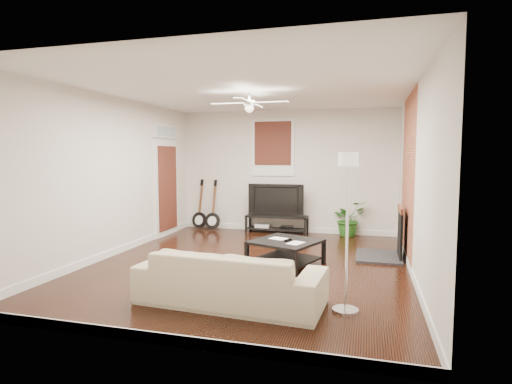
% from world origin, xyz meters
% --- Properties ---
extents(room, '(5.01, 6.01, 2.81)m').
position_xyz_m(room, '(0.00, 0.00, 1.40)').
color(room, black).
rests_on(room, ground).
extents(brick_accent, '(0.02, 2.20, 2.80)m').
position_xyz_m(brick_accent, '(2.49, 1.00, 1.40)').
color(brick_accent, brown).
rests_on(brick_accent, floor).
extents(fireplace, '(0.80, 1.10, 0.92)m').
position_xyz_m(fireplace, '(2.20, 1.00, 0.46)').
color(fireplace, black).
rests_on(fireplace, floor).
extents(window_back, '(1.00, 0.06, 1.30)m').
position_xyz_m(window_back, '(-0.30, 2.97, 1.95)').
color(window_back, '#38150F').
rests_on(window_back, wall_back).
extents(door_left, '(0.08, 1.00, 2.50)m').
position_xyz_m(door_left, '(-2.46, 1.90, 1.25)').
color(door_left, white).
rests_on(door_left, wall_left).
extents(tv_stand, '(1.42, 0.38, 0.40)m').
position_xyz_m(tv_stand, '(-0.16, 2.78, 0.20)').
color(tv_stand, black).
rests_on(tv_stand, floor).
extents(tv, '(1.27, 0.17, 0.73)m').
position_xyz_m(tv, '(-0.16, 2.80, 0.76)').
color(tv, black).
rests_on(tv, tv_stand).
extents(coffee_table, '(1.24, 1.24, 0.40)m').
position_xyz_m(coffee_table, '(0.58, 0.10, 0.20)').
color(coffee_table, black).
rests_on(coffee_table, floor).
extents(sofa, '(2.28, 1.02, 0.65)m').
position_xyz_m(sofa, '(0.28, -1.79, 0.33)').
color(sofa, '#C8AD96').
rests_on(sofa, floor).
extents(floor_lamp, '(0.32, 0.32, 1.82)m').
position_xyz_m(floor_lamp, '(1.63, -1.69, 0.91)').
color(floor_lamp, silver).
rests_on(floor_lamp, floor).
extents(potted_plant, '(0.92, 0.92, 0.77)m').
position_xyz_m(potted_plant, '(1.44, 2.82, 0.39)').
color(potted_plant, '#24601B').
rests_on(potted_plant, floor).
extents(guitar_left, '(0.41, 0.32, 1.22)m').
position_xyz_m(guitar_left, '(-2.06, 2.75, 0.61)').
color(guitar_left, black).
rests_on(guitar_left, floor).
extents(guitar_right, '(0.39, 0.29, 1.22)m').
position_xyz_m(guitar_right, '(-1.71, 2.72, 0.61)').
color(guitar_right, black).
rests_on(guitar_right, floor).
extents(ceiling_fan, '(1.24, 1.24, 0.32)m').
position_xyz_m(ceiling_fan, '(0.00, 0.00, 2.60)').
color(ceiling_fan, white).
rests_on(ceiling_fan, ceiling).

